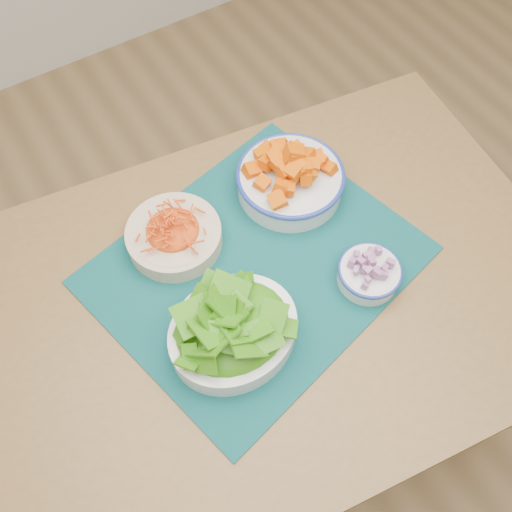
{
  "coord_description": "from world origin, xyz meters",
  "views": [
    {
      "loc": [
        -0.59,
        -0.09,
        1.68
      ],
      "look_at": [
        -0.3,
        0.36,
        0.78
      ],
      "focal_mm": 40.0,
      "sensor_mm": 36.0,
      "label": 1
    }
  ],
  "objects_px": {
    "squash_bowl": "(291,175)",
    "onion_bowl": "(370,272)",
    "lettuce_bowl": "(233,328)",
    "placemat": "(256,265)",
    "table": "(262,317)",
    "carrot_bowl": "(173,233)"
  },
  "relations": [
    {
      "from": "table",
      "to": "squash_bowl",
      "type": "xyz_separation_m",
      "value": [
        0.17,
        0.17,
        0.16
      ]
    },
    {
      "from": "lettuce_bowl",
      "to": "squash_bowl",
      "type": "bearing_deg",
      "value": 35.01
    },
    {
      "from": "squash_bowl",
      "to": "onion_bowl",
      "type": "relative_size",
      "value": 1.9
    },
    {
      "from": "squash_bowl",
      "to": "placemat",
      "type": "bearing_deg",
      "value": -143.36
    },
    {
      "from": "squash_bowl",
      "to": "onion_bowl",
      "type": "bearing_deg",
      "value": -88.48
    },
    {
      "from": "table",
      "to": "onion_bowl",
      "type": "height_order",
      "value": "onion_bowl"
    },
    {
      "from": "onion_bowl",
      "to": "lettuce_bowl",
      "type": "bearing_deg",
      "value": 173.65
    },
    {
      "from": "lettuce_bowl",
      "to": "onion_bowl",
      "type": "height_order",
      "value": "lettuce_bowl"
    },
    {
      "from": "carrot_bowl",
      "to": "onion_bowl",
      "type": "relative_size",
      "value": 1.34
    },
    {
      "from": "placemat",
      "to": "lettuce_bowl",
      "type": "bearing_deg",
      "value": -149.71
    },
    {
      "from": "table",
      "to": "onion_bowl",
      "type": "xyz_separation_m",
      "value": [
        0.18,
        -0.08,
        0.14
      ]
    },
    {
      "from": "carrot_bowl",
      "to": "lettuce_bowl",
      "type": "xyz_separation_m",
      "value": [
        -0.01,
        -0.23,
        0.01
      ]
    },
    {
      "from": "placemat",
      "to": "squash_bowl",
      "type": "height_order",
      "value": "squash_bowl"
    },
    {
      "from": "carrot_bowl",
      "to": "lettuce_bowl",
      "type": "relative_size",
      "value": 0.8
    },
    {
      "from": "table",
      "to": "lettuce_bowl",
      "type": "xyz_separation_m",
      "value": [
        -0.09,
        -0.05,
        0.16
      ]
    },
    {
      "from": "table",
      "to": "carrot_bowl",
      "type": "xyz_separation_m",
      "value": [
        -0.08,
        0.18,
        0.14
      ]
    },
    {
      "from": "placemat",
      "to": "squash_bowl",
      "type": "distance_m",
      "value": 0.19
    },
    {
      "from": "table",
      "to": "placemat",
      "type": "height_order",
      "value": "placemat"
    },
    {
      "from": "table",
      "to": "placemat",
      "type": "distance_m",
      "value": 0.12
    },
    {
      "from": "placemat",
      "to": "onion_bowl",
      "type": "height_order",
      "value": "onion_bowl"
    },
    {
      "from": "lettuce_bowl",
      "to": "placemat",
      "type": "bearing_deg",
      "value": 38.74
    },
    {
      "from": "onion_bowl",
      "to": "carrot_bowl",
      "type": "bearing_deg",
      "value": 135.24
    }
  ]
}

